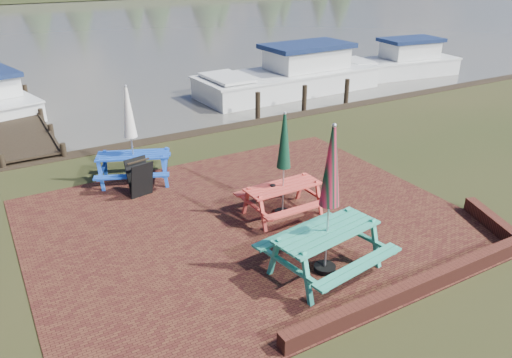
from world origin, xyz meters
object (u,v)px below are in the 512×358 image
object	(u,v)px
picnic_table_teal	(328,224)
picnic_table_blue	(132,150)
boat_far	(399,64)
chalkboard	(140,178)
picnic_table_red	(283,181)
jetty	(16,118)
boat_near	(292,77)

from	to	relation	value
picnic_table_teal	picnic_table_blue	world-z (taller)	picnic_table_teal
picnic_table_teal	boat_far	xyz separation A→B (m)	(13.43, 11.79, -0.60)
chalkboard	boat_far	size ratio (longest dim) A/B	0.14
picnic_table_red	boat_far	bearing A→B (deg)	35.84
jetty	boat_far	bearing A→B (deg)	-2.49
chalkboard	boat_near	xyz separation A→B (m)	(9.02, 7.04, -0.01)
picnic_table_teal	picnic_table_blue	xyz separation A→B (m)	(-1.77, 5.56, -0.11)
boat_near	boat_far	world-z (taller)	boat_near
boat_near	picnic_table_red	bearing A→B (deg)	143.08
jetty	chalkboard	bearing A→B (deg)	-76.29
picnic_table_red	chalkboard	bearing A→B (deg)	133.34
picnic_table_red	picnic_table_blue	xyz separation A→B (m)	(-2.28, 3.35, 0.04)
picnic_table_teal	boat_far	size ratio (longest dim) A/B	0.43
picnic_table_red	jetty	xyz separation A→B (m)	(-4.32, 10.33, -0.70)
chalkboard	boat_near	bearing A→B (deg)	26.68
picnic_table_teal	boat_far	distance (m)	17.88
boat_near	jetty	bearing A→B (deg)	83.68
picnic_table_red	picnic_table_blue	size ratio (longest dim) A/B	0.95
boat_far	picnic_table_blue	bearing A→B (deg)	119.09
picnic_table_teal	boat_near	world-z (taller)	picnic_table_teal
picnic_table_blue	boat_near	xyz separation A→B (m)	(8.90, 6.18, -0.41)
boat_near	chalkboard	bearing A→B (deg)	125.81
chalkboard	boat_far	bearing A→B (deg)	13.54
jetty	picnic_table_blue	bearing A→B (deg)	-73.72
picnic_table_blue	chalkboard	xyz separation A→B (m)	(-0.13, -0.86, -0.40)
picnic_table_red	chalkboard	world-z (taller)	picnic_table_red
picnic_table_teal	picnic_table_blue	distance (m)	5.84
jetty	boat_far	size ratio (longest dim) A/B	1.41
picnic_table_blue	boat_far	bearing A→B (deg)	44.86
chalkboard	boat_near	size ratio (longest dim) A/B	0.11
picnic_table_blue	boat_far	size ratio (longest dim) A/B	0.38
picnic_table_red	boat_near	xyz separation A→B (m)	(6.62, 9.53, -0.37)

